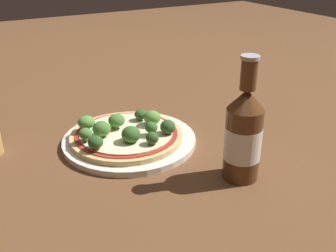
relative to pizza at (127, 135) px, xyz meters
The scene contains 15 objects.
ground_plane 0.04m from the pizza, 110.42° to the left, with size 3.00×3.00×0.00m, color brown.
plate 0.01m from the pizza, 97.14° to the left, with size 0.26×0.26×0.01m.
pizza is the anchor object (origin of this frame).
broccoli_floret_0 0.05m from the pizza, 96.66° to the right, with size 0.03×0.03×0.03m.
broccoli_floret_1 0.08m from the pizza, 126.18° to the right, with size 0.03×0.03×0.03m.
broccoli_floret_2 0.04m from the pizza, 158.13° to the right, with size 0.03×0.03×0.03m.
broccoli_floret_3 0.09m from the pizza, 64.38° to the right, with size 0.03×0.03×0.02m.
broccoli_floret_4 0.06m from the pizza, 126.05° to the left, with size 0.03×0.03×0.02m.
broccoli_floret_5 0.08m from the pizza, 90.38° to the right, with size 0.03×0.03×0.03m.
broccoli_floret_6 0.08m from the pizza, 16.24° to the left, with size 0.02×0.02×0.02m.
broccoli_floret_7 0.08m from the pizza, 55.35° to the left, with size 0.03×0.03×0.03m.
broccoli_floret_8 0.06m from the pizza, 41.02° to the left, with size 0.02×0.02×0.03m.
broccoli_floret_9 0.06m from the pizza, 93.17° to the left, with size 0.03×0.03×0.03m.
broccoli_floret_10 0.05m from the pizza, 11.86° to the right, with size 0.04×0.04×0.03m.
beer_bottle 0.24m from the pizza, 29.94° to the left, with size 0.06×0.06×0.21m.
Camera 1 is at (0.65, -0.30, 0.36)m, focal length 42.00 mm.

